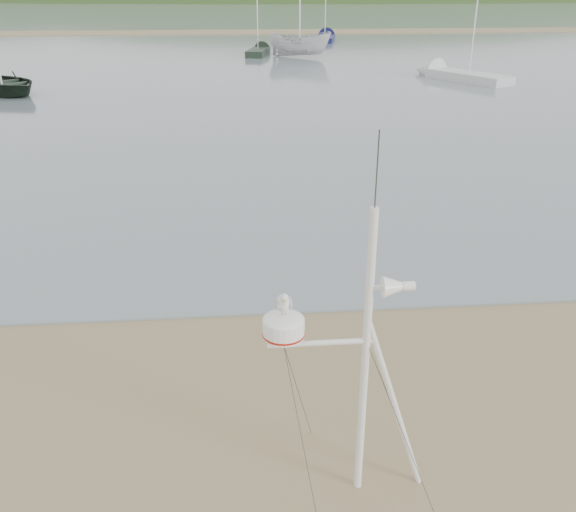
{
  "coord_description": "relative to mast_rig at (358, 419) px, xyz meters",
  "views": [
    {
      "loc": [
        1.46,
        -5.61,
        5.53
      ],
      "look_at": [
        2.04,
        1.0,
        2.52
      ],
      "focal_mm": 38.0,
      "sensor_mm": 36.0,
      "label": 1
    }
  ],
  "objects": [
    {
      "name": "sailboat_dark_mid",
      "position": [
        1.06,
        47.26,
        -0.73
      ],
      "size": [
        2.5,
        5.71,
        5.57
      ],
      "color": "black",
      "rests_on": "ground"
    },
    {
      "name": "water",
      "position": [
        -2.72,
        132.22,
        -1.02
      ],
      "size": [
        560.0,
        256.0,
        0.04
      ],
      "primitive_type": "cube",
      "color": "slate",
      "rests_on": "ground"
    },
    {
      "name": "sailboat_white_near",
      "position": [
        11.83,
        32.74,
        -0.74
      ],
      "size": [
        5.0,
        7.04,
        7.06
      ],
      "color": "silver",
      "rests_on": "ground"
    },
    {
      "name": "sailboat_blue_far",
      "position": [
        8.33,
        59.98,
        -0.74
      ],
      "size": [
        3.23,
        7.41,
        7.15
      ],
      "color": "#131645",
      "rests_on": "ground"
    },
    {
      "name": "ground",
      "position": [
        -2.72,
        0.22,
        -1.04
      ],
      "size": [
        560.0,
        560.0,
        0.0
      ],
      "primitive_type": "plane",
      "color": "olive",
      "rests_on": "ground"
    },
    {
      "name": "sandbar",
      "position": [
        -2.72,
        70.22,
        -0.96
      ],
      "size": [
        560.0,
        7.0,
        0.07
      ],
      "primitive_type": "cube",
      "color": "olive",
      "rests_on": "water"
    },
    {
      "name": "hill_ridge",
      "position": [
        15.79,
        235.22,
        -20.73
      ],
      "size": [
        620.0,
        180.0,
        80.0
      ],
      "color": "#223817",
      "rests_on": "ground"
    },
    {
      "name": "boat_white",
      "position": [
        3.99,
        44.47,
        1.52
      ],
      "size": [
        2.51,
        2.48,
        5.04
      ],
      "primitive_type": "imported",
      "rotation": [
        0.0,
        0.0,
        1.19
      ],
      "color": "silver",
      "rests_on": "water"
    },
    {
      "name": "mast_rig",
      "position": [
        0.0,
        0.0,
        0.0
      ],
      "size": [
        1.91,
        2.03,
        4.3
      ],
      "color": "white",
      "rests_on": "ground"
    }
  ]
}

